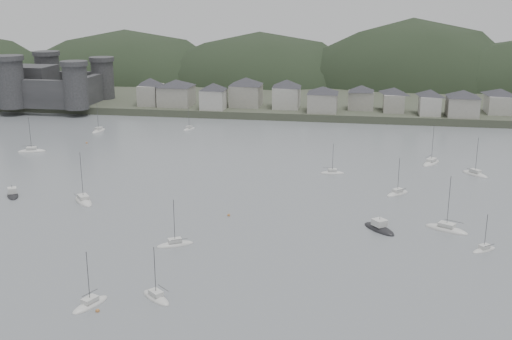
# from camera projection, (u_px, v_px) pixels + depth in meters

# --- Properties ---
(far_shore_land) EXTENTS (900.00, 250.00, 3.00)m
(far_shore_land) POSITION_uv_depth(u_px,v_px,m) (319.00, 78.00, 369.81)
(far_shore_land) COLOR #383D2D
(far_shore_land) RESTS_ON ground
(forested_ridge) EXTENTS (851.55, 103.94, 102.57)m
(forested_ridge) POSITION_uv_depth(u_px,v_px,m) (324.00, 107.00, 348.19)
(forested_ridge) COLOR black
(forested_ridge) RESTS_ON ground
(castle) EXTENTS (66.00, 43.00, 20.00)m
(castle) POSITION_uv_depth(u_px,v_px,m) (31.00, 84.00, 277.70)
(castle) COLOR #303133
(castle) RESTS_ON far_shore_land
(waterfront_town) EXTENTS (451.48, 28.46, 12.92)m
(waterfront_town) POSITION_uv_depth(u_px,v_px,m) (424.00, 98.00, 253.65)
(waterfront_town) COLOR gray
(waterfront_town) RESTS_ON far_shore_land
(sailboat_lead) EXTENTS (9.92, 7.35, 13.15)m
(sailboat_lead) POSITION_uv_depth(u_px,v_px,m) (446.00, 229.00, 135.57)
(sailboat_lead) COLOR silver
(sailboat_lead) RESTS_ON ground
(moored_fleet) EXTENTS (253.08, 175.09, 13.54)m
(moored_fleet) POSITION_uv_depth(u_px,v_px,m) (150.00, 207.00, 150.04)
(moored_fleet) COLOR silver
(moored_fleet) RESTS_ON ground
(motor_launch_near) EXTENTS (8.32, 9.03, 4.14)m
(motor_launch_near) POSITION_uv_depth(u_px,v_px,m) (379.00, 229.00, 135.70)
(motor_launch_near) COLOR black
(motor_launch_near) RESTS_ON ground
(motor_launch_far) EXTENTS (6.37, 7.76, 3.80)m
(motor_launch_far) POSITION_uv_depth(u_px,v_px,m) (13.00, 195.00, 158.46)
(motor_launch_far) COLOR black
(motor_launch_far) RESTS_ON ground
(mooring_buoys) EXTENTS (144.88, 111.76, 0.70)m
(mooring_buoys) POSITION_uv_depth(u_px,v_px,m) (174.00, 218.00, 142.54)
(mooring_buoys) COLOR #B0713A
(mooring_buoys) RESTS_ON ground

